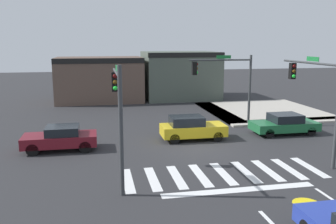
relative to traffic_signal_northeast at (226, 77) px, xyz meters
name	(u,v)px	position (x,y,z in m)	size (l,w,h in m)	color
ground_plane	(198,147)	(-3.48, -4.98, -3.70)	(120.00, 120.00, 0.00)	#2B2B2D
crosswalk_near	(223,173)	(-3.48, -9.48, -3.70)	(9.62, 3.02, 0.01)	silver
bike_detector_marking	(307,204)	(-1.40, -13.24, -3.70)	(1.09, 1.09, 0.01)	yellow
curb_corner_northeast	(260,112)	(5.01, 4.44, -3.63)	(10.00, 10.60, 0.15)	#B2AA9E
storefront_row	(145,77)	(-4.07, 14.17, -1.21)	(17.39, 7.02, 5.17)	brown
traffic_signal_northeast	(226,77)	(0.00, 0.00, 0.00)	(4.79, 0.32, 5.29)	#383A3D
traffic_signal_southwest	(118,101)	(-8.42, -9.33, -0.04)	(0.32, 4.46, 5.36)	#383A3D
traffic_signal_southeast	(315,87)	(2.12, -7.93, 0.18)	(0.32, 5.45, 5.68)	#383A3D
car_yellow	(192,128)	(-3.40, -3.22, -2.92)	(4.14, 1.81, 1.55)	gold
car_green	(284,124)	(3.25, -3.01, -3.01)	(4.48, 1.94, 1.39)	#1E6638
car_maroon	(61,138)	(-11.48, -3.97, -2.97)	(4.20, 1.86, 1.43)	maroon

